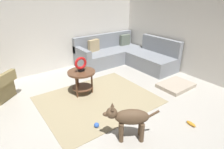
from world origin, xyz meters
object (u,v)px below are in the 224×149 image
Objects in this scene: dog at (129,118)px; dog_toy_ball at (97,125)px; dog_toy_bone at (191,124)px; side_table at (82,76)px; torus_sculpture at (81,64)px; dog_bed_mat at (176,85)px; sectional_couch at (125,56)px.

dog reaches higher than dog_toy_ball.
side_table is at bearing 114.82° from dog_toy_bone.
torus_sculpture is (0.00, 0.00, 0.29)m from side_table.
dog_bed_mat is at bearing -37.59° from dog.
dog_toy_ball is (-0.37, -1.18, -0.37)m from side_table.
dog_toy_bone is (-0.98, -1.03, -0.01)m from dog_bed_mat.
dog is at bearing 159.02° from dog_toy_bone.
torus_sculpture is at bearing 151.29° from dog_bed_mat.
dog_toy_ball is 1.63m from dog_toy_bone.
sectional_couch is 3.13× the size of dog.
dog_bed_mat is at bearing 46.58° from dog_toy_bone.
dog_toy_ball is at bearing -107.37° from side_table.
sectional_couch reaches higher than dog_toy_bone.
side_table is 0.83× the size of dog.
sectional_couch is at bearing 41.45° from dog_toy_ball.
dog_bed_mat is (-0.01, -1.94, -0.24)m from sectional_couch.
sectional_couch is 2.81× the size of dog_bed_mat.
dog_toy_ball is (-2.32, -0.11, -0.00)m from dog_bed_mat.
torus_sculpture is 2.42m from dog_toy_bone.
dog_bed_mat and dog_toy_ball have the same top height.
side_table is 6.74× the size of dog_toy_ball.
torus_sculpture is 1.73m from dog.
dog_toy_ball is (-2.33, -2.05, -0.24)m from sectional_couch.
dog_toy_bone is at bearing -133.42° from dog_bed_mat.
sectional_couch is at bearing 24.04° from side_table.
sectional_couch is 25.26× the size of dog_toy_ball.
sectional_couch reaches higher than side_table.
torus_sculpture reaches higher than dog.
side_table is 1.29m from dog_toy_ball.
dog is (-2.06, -0.62, 0.33)m from dog_bed_mat.
torus_sculpture reaches higher than dog_toy_bone.
torus_sculpture reaches higher than dog_bed_mat.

